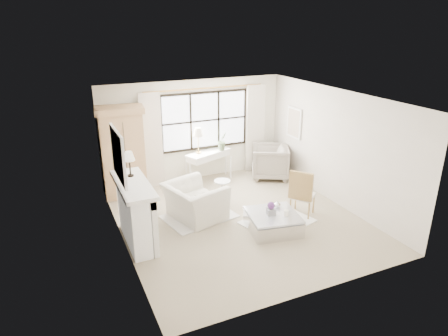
{
  "coord_description": "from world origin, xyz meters",
  "views": [
    {
      "loc": [
        -3.54,
        -7.03,
        4.15
      ],
      "look_at": [
        -0.27,
        0.2,
        1.19
      ],
      "focal_mm": 32.0,
      "sensor_mm": 36.0,
      "label": 1
    }
  ],
  "objects_px": {
    "console_table": "(209,166)",
    "club_armchair": "(195,202)",
    "armoire": "(123,152)",
    "coffee_table": "(273,222)"
  },
  "relations": [
    {
      "from": "club_armchair",
      "to": "coffee_table",
      "type": "height_order",
      "value": "club_armchair"
    },
    {
      "from": "console_table",
      "to": "armoire",
      "type": "bearing_deg",
      "value": 161.2
    },
    {
      "from": "armoire",
      "to": "coffee_table",
      "type": "xyz_separation_m",
      "value": [
        2.42,
        -3.07,
        -0.96
      ]
    },
    {
      "from": "club_armchair",
      "to": "coffee_table",
      "type": "distance_m",
      "value": 1.77
    },
    {
      "from": "console_table",
      "to": "club_armchair",
      "type": "distance_m",
      "value": 2.3
    },
    {
      "from": "console_table",
      "to": "coffee_table",
      "type": "xyz_separation_m",
      "value": [
        0.14,
        -3.18,
        -0.22
      ]
    },
    {
      "from": "console_table",
      "to": "coffee_table",
      "type": "height_order",
      "value": "console_table"
    },
    {
      "from": "console_table",
      "to": "club_armchair",
      "type": "bearing_deg",
      "value": -141.41
    },
    {
      "from": "armoire",
      "to": "coffee_table",
      "type": "relative_size",
      "value": 1.93
    },
    {
      "from": "console_table",
      "to": "coffee_table",
      "type": "distance_m",
      "value": 3.19
    }
  ]
}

